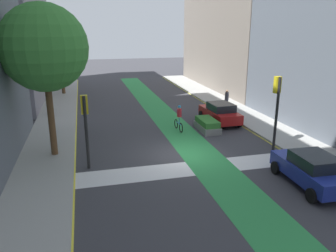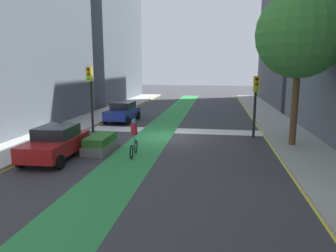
% 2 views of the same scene
% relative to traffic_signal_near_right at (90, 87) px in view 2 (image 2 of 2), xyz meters
% --- Properties ---
extents(ground_plane, '(120.00, 120.00, 0.00)m').
position_rel_traffic_signal_near_right_xyz_m(ground_plane, '(-5.45, 0.65, -3.08)').
color(ground_plane, '#38383D').
extents(bike_lane_paint, '(2.40, 60.00, 0.01)m').
position_rel_traffic_signal_near_right_xyz_m(bike_lane_paint, '(-4.38, 0.65, -3.08)').
color(bike_lane_paint, '#2D8C47').
rests_on(bike_lane_paint, ground_plane).
extents(crosswalk_band, '(12.00, 1.80, 0.01)m').
position_rel_traffic_signal_near_right_xyz_m(crosswalk_band, '(-5.45, -1.35, -3.08)').
color(crosswalk_band, silver).
rests_on(crosswalk_band, ground_plane).
extents(sidewalk_left, '(3.00, 60.00, 0.15)m').
position_rel_traffic_signal_near_right_xyz_m(sidewalk_left, '(-12.95, 0.65, -3.01)').
color(sidewalk_left, '#9E9E99').
rests_on(sidewalk_left, ground_plane).
extents(curb_stripe_left, '(0.16, 60.00, 0.01)m').
position_rel_traffic_signal_near_right_xyz_m(curb_stripe_left, '(-11.45, 0.65, -3.08)').
color(curb_stripe_left, yellow).
rests_on(curb_stripe_left, ground_plane).
extents(sidewalk_right, '(3.00, 60.00, 0.15)m').
position_rel_traffic_signal_near_right_xyz_m(sidewalk_right, '(2.05, 0.65, -3.01)').
color(sidewalk_right, '#9E9E99').
rests_on(sidewalk_right, ground_plane).
extents(curb_stripe_right, '(0.16, 60.00, 0.01)m').
position_rel_traffic_signal_near_right_xyz_m(curb_stripe_right, '(0.55, 0.65, -3.08)').
color(curb_stripe_right, yellow).
rests_on(curb_stripe_right, ground_plane).
extents(buildings_right_row, '(8.51, 59.40, 20.47)m').
position_rel_traffic_signal_near_right_xyz_m(buildings_right_row, '(7.53, -2.02, 5.59)').
color(buildings_right_row, slate).
rests_on(buildings_right_row, ground_plane).
extents(traffic_signal_near_right, '(0.35, 0.52, 4.40)m').
position_rel_traffic_signal_near_right_xyz_m(traffic_signal_near_right, '(0.00, 0.00, 0.00)').
color(traffic_signal_near_right, black).
rests_on(traffic_signal_near_right, ground_plane).
extents(traffic_signal_near_left, '(0.35, 0.52, 3.83)m').
position_rel_traffic_signal_near_right_xyz_m(traffic_signal_near_left, '(-10.69, 0.15, -0.38)').
color(traffic_signal_near_left, black).
rests_on(traffic_signal_near_left, ground_plane).
extents(car_red_right_far, '(2.15, 4.26, 1.57)m').
position_rel_traffic_signal_near_right_xyz_m(car_red_right_far, '(-0.76, 6.24, -2.28)').
color(car_red_right_far, '#A51919').
rests_on(car_red_right_far, ground_plane).
extents(car_blue_right_near, '(2.14, 4.26, 1.57)m').
position_rel_traffic_signal_near_right_xyz_m(car_blue_right_near, '(-0.77, -4.55, -2.28)').
color(car_blue_right_near, navy).
rests_on(car_blue_right_near, ground_plane).
extents(cyclist_in_lane, '(0.32, 1.73, 1.86)m').
position_rel_traffic_signal_near_right_xyz_m(cyclist_in_lane, '(-4.33, 5.12, -2.11)').
color(cyclist_in_lane, black).
rests_on(cyclist_in_lane, ground_plane).
extents(street_tree_near, '(4.58, 4.58, 8.19)m').
position_rel_traffic_signal_near_right_xyz_m(street_tree_near, '(-12.52, 2.17, 2.94)').
color(street_tree_near, brown).
rests_on(street_tree_near, sidewalk_left).
extents(median_planter, '(1.18, 2.56, 0.85)m').
position_rel_traffic_signal_near_right_xyz_m(median_planter, '(-2.38, 4.63, -2.68)').
color(median_planter, slate).
rests_on(median_planter, ground_plane).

